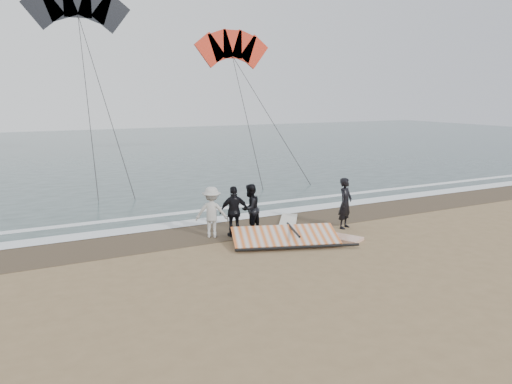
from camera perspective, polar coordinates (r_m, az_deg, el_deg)
ground at (r=15.33m, az=10.25°, el=-7.31°), size 120.00×120.00×0.00m
sea at (r=45.61m, az=-15.95°, el=4.66°), size 120.00×54.00×0.02m
wet_sand at (r=18.93m, az=1.92°, el=-3.56°), size 120.00×2.80×0.01m
foam_near at (r=20.12m, az=-0.03°, el=-2.61°), size 120.00×0.90×0.01m
foam_far at (r=21.60m, az=-2.11°, el=-1.66°), size 120.00×0.45×0.01m
man_main at (r=18.33m, az=10.17°, el=-1.26°), size 0.81×0.71×1.85m
board_white at (r=17.34m, az=7.83°, el=-4.88°), size 1.85×2.63×0.10m
board_cream at (r=18.97m, az=3.70°, el=-3.41°), size 1.79×2.23×0.10m
trio_cluster at (r=17.12m, az=-2.98°, el=-2.16°), size 2.58×1.17×1.76m
sail_rig at (r=16.38m, az=2.92°, el=-5.23°), size 3.79×2.69×0.49m
kite_red at (r=37.57m, az=-2.70°, el=15.76°), size 6.32×6.16×14.76m
kite_dark at (r=35.48m, az=-19.70°, el=18.92°), size 7.44×6.27×15.69m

